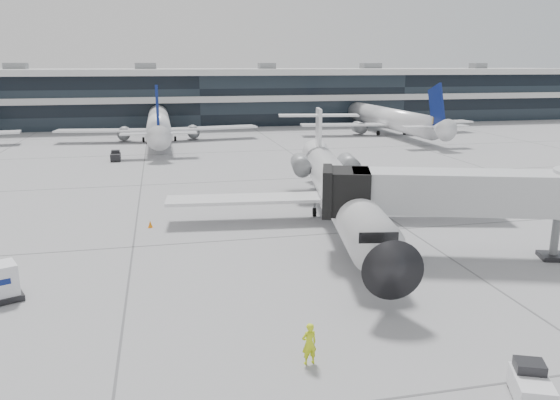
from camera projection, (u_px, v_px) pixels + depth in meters
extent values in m
plane|color=gray|center=(277.00, 237.00, 39.21)|extent=(220.00, 220.00, 0.00)
cube|color=black|center=(196.00, 99.00, 115.72)|extent=(170.00, 22.00, 10.00)
cylinder|color=silver|center=(340.00, 192.00, 41.94)|extent=(7.53, 27.01, 3.02)
cone|color=black|center=(385.00, 259.00, 27.39)|extent=(3.51, 3.60, 3.02)
cone|color=silver|center=(317.00, 155.00, 56.62)|extent=(3.44, 4.02, 2.87)
cube|color=silver|center=(245.00, 199.00, 42.89)|extent=(12.55, 4.13, 0.25)
cube|color=silver|center=(428.00, 197.00, 43.54)|extent=(12.66, 5.75, 0.25)
cylinder|color=slate|center=(301.00, 165.00, 50.63)|extent=(2.30, 4.04, 1.68)
cylinder|color=slate|center=(349.00, 164.00, 50.83)|extent=(2.30, 4.04, 1.68)
cube|color=silver|center=(319.00, 133.00, 55.40)|extent=(0.80, 2.92, 5.04)
cube|color=silver|center=(318.00, 115.00, 55.41)|extent=(8.25, 3.13, 0.18)
cylinder|color=black|center=(366.00, 270.00, 32.17)|extent=(0.30, 0.65, 0.63)
cylinder|color=black|center=(314.00, 212.00, 44.57)|extent=(0.39, 0.75, 0.72)
cylinder|color=black|center=(355.00, 211.00, 44.72)|extent=(0.39, 0.75, 0.72)
cube|color=#A7A9AB|center=(463.00, 192.00, 34.39)|extent=(14.08, 6.79, 2.58)
cube|color=black|center=(349.00, 191.00, 35.02)|extent=(3.41, 3.80, 2.78)
cylinder|color=slate|center=(373.00, 233.00, 35.54)|extent=(0.44, 0.44, 2.78)
cube|color=black|center=(373.00, 248.00, 35.80)|extent=(2.12, 1.86, 0.69)
cylinder|color=slate|center=(555.00, 236.00, 34.56)|extent=(0.50, 0.50, 2.97)
imported|color=#CEE618|center=(309.00, 344.00, 22.44)|extent=(0.73, 0.55, 1.82)
cube|color=silver|center=(531.00, 388.00, 20.02)|extent=(1.95, 2.41, 0.86)
cube|color=black|center=(530.00, 367.00, 20.34)|extent=(1.30, 1.19, 0.48)
cylinder|color=black|center=(510.00, 383.00, 20.91)|extent=(0.32, 0.45, 0.42)
cylinder|color=black|center=(540.00, 386.00, 20.73)|extent=(0.32, 0.45, 0.42)
cone|color=orange|center=(150.00, 224.00, 41.52)|extent=(0.35, 0.35, 0.54)
cube|color=orange|center=(150.00, 227.00, 41.58)|extent=(0.48, 0.48, 0.03)
cube|color=black|center=(116.00, 157.00, 70.22)|extent=(1.24, 2.08, 0.85)
cube|color=black|center=(116.00, 152.00, 70.53)|extent=(1.04, 0.86, 0.47)
cylinder|color=black|center=(112.00, 158.00, 70.89)|extent=(0.17, 0.42, 0.41)
cylinder|color=black|center=(120.00, 158.00, 71.12)|extent=(0.17, 0.42, 0.41)
cylinder|color=black|center=(111.00, 160.00, 69.47)|extent=(0.17, 0.42, 0.41)
cylinder|color=black|center=(120.00, 160.00, 69.70)|extent=(0.17, 0.42, 0.41)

